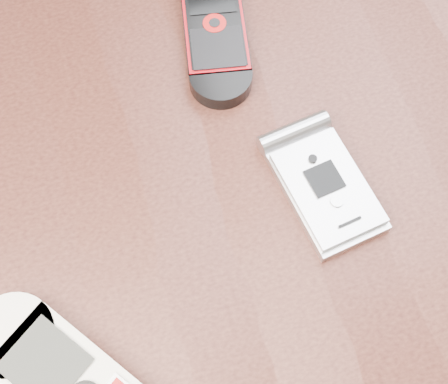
% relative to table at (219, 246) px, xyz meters
% --- Properties ---
extents(ground, '(4.00, 4.00, 0.00)m').
position_rel_table_xyz_m(ground, '(0.00, 0.00, -0.64)').
color(ground, '#472B19').
rests_on(ground, ground).
extents(table, '(1.20, 0.80, 0.75)m').
position_rel_table_xyz_m(table, '(0.00, 0.00, 0.00)').
color(table, black).
rests_on(table, ground).
extents(nokia_black_red, '(0.08, 0.17, 0.02)m').
position_rel_table_xyz_m(nokia_black_red, '(0.04, 0.15, 0.11)').
color(nokia_black_red, black).
rests_on(nokia_black_red, table).
extents(motorola_razr, '(0.07, 0.11, 0.02)m').
position_rel_table_xyz_m(motorola_razr, '(0.08, -0.02, 0.11)').
color(motorola_razr, '#BBBBBF').
rests_on(motorola_razr, table).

